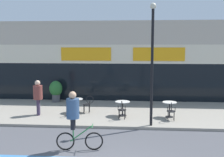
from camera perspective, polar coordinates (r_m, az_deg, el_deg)
name	(u,v)px	position (r m, az deg, el deg)	size (l,w,h in m)	color
sidewalk_slab	(120,112)	(14.31, 1.71, -7.34)	(40.00, 5.50, 0.12)	gray
storefront_facade	(123,61)	(18.60, 2.41, 3.89)	(40.00, 4.06, 5.21)	#B2A899
bistro_table_0	(76,103)	(14.03, -7.77, -5.25)	(0.69, 0.69, 0.73)	black
bistro_table_1	(123,105)	(13.28, 2.31, -5.88)	(0.74, 0.74, 0.73)	black
bistro_table_2	(170,106)	(13.31, 12.42, -5.94)	(0.70, 0.70, 0.76)	black
cafe_chair_0_near	(74,106)	(13.43, -8.33, -5.84)	(0.40, 0.58, 0.90)	black
cafe_chair_0_side	(88,103)	(13.92, -5.24, -5.34)	(0.58, 0.42, 0.90)	black
cafe_chair_1_near	(122,109)	(12.67, 2.17, -6.55)	(0.44, 0.59, 0.90)	black
cafe_chair_2_near	(171,110)	(12.71, 12.77, -6.68)	(0.45, 0.60, 0.90)	black
planter_pot	(56,90)	(16.90, -12.12, -2.48)	(0.81, 0.81, 1.33)	#4C4C51
lamp_post	(152,56)	(11.44, 8.75, 4.77)	(0.26, 0.26, 5.31)	black
cyclist_0	(74,116)	(9.20, -8.21, -8.01)	(1.64, 0.54, 2.08)	black
pedestrian_near_end	(38,94)	(13.83, -15.82, -3.36)	(0.55, 0.55, 1.79)	#382D47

